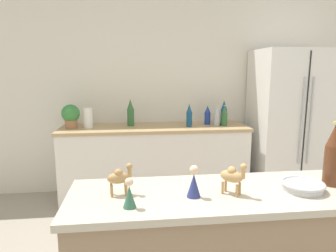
# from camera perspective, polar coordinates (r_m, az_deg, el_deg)

# --- Properties ---
(wall_back) EXTENTS (8.00, 0.06, 2.55)m
(wall_back) POSITION_cam_1_polar(r_m,az_deg,el_deg) (3.86, 1.99, 6.68)
(wall_back) COLOR silver
(wall_back) RESTS_ON ground_plane
(back_counter) EXTENTS (2.20, 0.63, 0.88)m
(back_counter) POSITION_cam_1_polar(r_m,az_deg,el_deg) (3.65, -2.55, -6.85)
(back_counter) COLOR silver
(back_counter) RESTS_ON ground_plane
(refrigerator) EXTENTS (0.87, 0.70, 1.78)m
(refrigerator) POSITION_cam_1_polar(r_m,az_deg,el_deg) (3.97, 22.08, 0.40)
(refrigerator) COLOR silver
(refrigerator) RESTS_ON ground_plane
(potted_plant) EXTENTS (0.20, 0.20, 0.27)m
(potted_plant) POSITION_cam_1_polar(r_m,az_deg,el_deg) (3.56, -18.04, 1.96)
(potted_plant) COLOR #9E6B47
(potted_plant) RESTS_ON back_counter
(paper_towel_roll) EXTENTS (0.11, 0.11, 0.23)m
(paper_towel_roll) POSITION_cam_1_polar(r_m,az_deg,el_deg) (3.55, -15.00, 1.50)
(paper_towel_roll) COLOR white
(paper_towel_roll) RESTS_ON back_counter
(back_bottle_0) EXTENTS (0.07, 0.07, 0.24)m
(back_bottle_0) POSITION_cam_1_polar(r_m,az_deg,el_deg) (3.68, 7.53, 2.05)
(back_bottle_0) COLOR navy
(back_bottle_0) RESTS_ON back_counter
(back_bottle_1) EXTENTS (0.07, 0.07, 0.27)m
(back_bottle_1) POSITION_cam_1_polar(r_m,az_deg,el_deg) (3.51, 4.06, 2.00)
(back_bottle_1) COLOR navy
(back_bottle_1) RESTS_ON back_counter
(back_bottle_2) EXTENTS (0.08, 0.08, 0.32)m
(back_bottle_2) POSITION_cam_1_polar(r_m,az_deg,el_deg) (3.57, -7.14, 2.47)
(back_bottle_2) COLOR #2D6033
(back_bottle_2) RESTS_ON back_counter
(back_bottle_3) EXTENTS (0.07, 0.07, 0.30)m
(back_bottle_3) POSITION_cam_1_polar(r_m,az_deg,el_deg) (3.69, 10.59, 2.49)
(back_bottle_3) COLOR navy
(back_bottle_3) RESTS_ON back_counter
(back_bottle_4) EXTENTS (0.08, 0.08, 0.24)m
(back_bottle_4) POSITION_cam_1_polar(r_m,az_deg,el_deg) (3.63, 9.29, 1.89)
(back_bottle_4) COLOR #B2B7BC
(back_bottle_4) RESTS_ON back_counter
(back_bottle_5) EXTENTS (0.07, 0.07, 0.25)m
(back_bottle_5) POSITION_cam_1_polar(r_m,az_deg,el_deg) (3.61, 10.68, 1.87)
(back_bottle_5) COLOR #2D6033
(back_bottle_5) RESTS_ON back_counter
(wine_bottle) EXTENTS (0.09, 0.09, 0.35)m
(wine_bottle) POSITION_cam_1_polar(r_m,az_deg,el_deg) (1.82, 28.96, -4.89)
(wine_bottle) COLOR #562D19
(wine_bottle) RESTS_ON bar_counter
(fruit_bowl) EXTENTS (0.22, 0.22, 0.05)m
(fruit_bowl) POSITION_cam_1_polar(r_m,az_deg,el_deg) (1.71, 24.29, -10.32)
(fruit_bowl) COLOR #B7BABF
(fruit_bowl) RESTS_ON bar_counter
(camel_figurine) EXTENTS (0.13, 0.07, 0.16)m
(camel_figurine) POSITION_cam_1_polar(r_m,az_deg,el_deg) (1.51, -9.21, -9.58)
(camel_figurine) COLOR #A87F4C
(camel_figurine) RESTS_ON bar_counter
(camel_figurine_second) EXTENTS (0.13, 0.12, 0.17)m
(camel_figurine_second) POSITION_cam_1_polar(r_m,az_deg,el_deg) (1.52, 12.22, -9.22)
(camel_figurine_second) COLOR tan
(camel_figurine_second) RESTS_ON bar_counter
(wise_man_figurine_crimson) EXTENTS (0.07, 0.07, 0.16)m
(wise_man_figurine_crimson) POSITION_cam_1_polar(r_m,az_deg,el_deg) (1.48, 4.93, -10.83)
(wise_man_figurine_crimson) COLOR navy
(wise_man_figurine_crimson) RESTS_ON bar_counter
(wise_man_figurine_purple) EXTENTS (0.06, 0.06, 0.14)m
(wise_man_figurine_purple) POSITION_cam_1_polar(r_m,az_deg,el_deg) (1.38, -7.37, -12.87)
(wise_man_figurine_purple) COLOR #33664C
(wise_man_figurine_purple) RESTS_ON bar_counter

